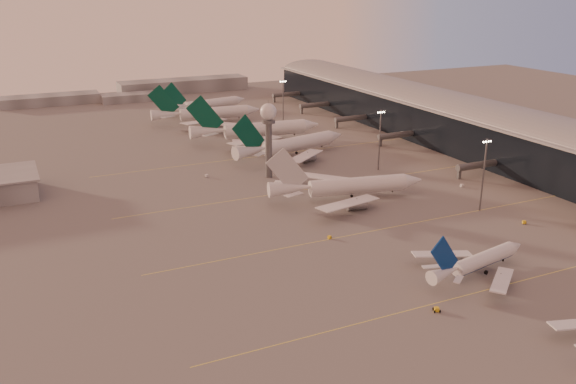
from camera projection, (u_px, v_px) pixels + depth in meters
name	position (u px, v px, depth m)	size (l,w,h in m)	color
ground	(459.00, 324.00, 138.04)	(700.00, 700.00, 0.00)	#5C5959
taxiway_markings	(418.00, 221.00, 198.02)	(180.00, 185.25, 0.02)	#E1D24F
terminal	(489.00, 131.00, 272.18)	(57.00, 362.00, 23.04)	black
radar_tower	(268.00, 126.00, 235.97)	(6.40, 6.40, 31.10)	#515358
mast_b	(484.00, 172.00, 202.74)	(3.60, 0.56, 25.00)	#515358
mast_c	(380.00, 137.00, 247.82)	(3.60, 0.56, 25.00)	#515358
mast_d	(283.00, 101.00, 324.08)	(3.60, 0.56, 25.00)	#515358
distant_horizon	(147.00, 90.00, 416.21)	(165.00, 37.50, 9.00)	slate
narrowbody_mid	(478.00, 264.00, 160.99)	(37.54, 29.69, 14.80)	silver
widebody_white	(348.00, 190.00, 217.04)	(57.61, 45.73, 20.47)	silver
greentail_a	(292.00, 148.00, 270.98)	(59.95, 47.88, 22.11)	silver
greentail_b	(257.00, 132.00, 296.81)	(66.12, 53.16, 24.04)	silver
greentail_c	(207.00, 116.00, 335.79)	(61.61, 49.57, 22.38)	silver
greentail_d	(207.00, 106.00, 363.44)	(54.43, 43.51, 20.01)	silver
gsv_tug_mid	(437.00, 310.00, 143.21)	(4.06, 3.26, 1.01)	gold
gsv_truck_b	(526.00, 221.00, 195.20)	(5.69, 3.94, 2.17)	gold
gsv_truck_c	(330.00, 235.00, 184.14)	(5.04, 2.88, 1.92)	gold
gsv_catering_b	(463.00, 182.00, 230.34)	(5.16, 2.48, 4.22)	silver
gsv_tug_far	(290.00, 192.00, 224.26)	(3.79, 3.69, 0.95)	silver
gsv_truck_d	(206.00, 174.00, 242.41)	(3.70, 6.16, 2.34)	silver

